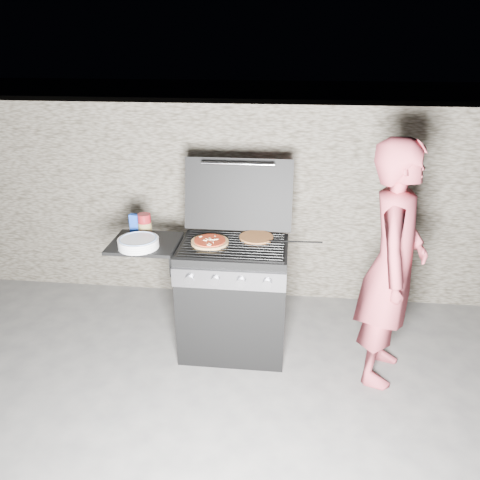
# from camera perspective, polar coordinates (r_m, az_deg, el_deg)

# --- Properties ---
(ground) EXTENTS (50.00, 50.00, 0.00)m
(ground) POSITION_cam_1_polar(r_m,az_deg,el_deg) (3.90, -0.75, -12.88)
(ground) COLOR #4B4A49
(stone_wall) EXTENTS (8.00, 0.35, 1.80)m
(stone_wall) POSITION_cam_1_polar(r_m,az_deg,el_deg) (4.41, 0.84, 4.87)
(stone_wall) COLOR gray
(stone_wall) RESTS_ON ground
(gas_grill) EXTENTS (1.34, 0.79, 0.91)m
(gas_grill) POSITION_cam_1_polar(r_m,az_deg,el_deg) (3.68, -4.68, -6.87)
(gas_grill) COLOR black
(gas_grill) RESTS_ON ground
(pizza_topped) EXTENTS (0.36, 0.36, 0.03)m
(pizza_topped) POSITION_cam_1_polar(r_m,az_deg,el_deg) (3.46, -3.70, -0.16)
(pizza_topped) COLOR #DA8F44
(pizza_topped) RESTS_ON gas_grill
(pizza_plain) EXTENTS (0.28, 0.28, 0.01)m
(pizza_plain) POSITION_cam_1_polar(r_m,az_deg,el_deg) (3.55, 2.00, 0.35)
(pizza_plain) COLOR #B07A3B
(pizza_plain) RESTS_ON gas_grill
(sauce_jar) EXTENTS (0.13, 0.13, 0.16)m
(sauce_jar) POSITION_cam_1_polar(r_m,az_deg,el_deg) (3.70, -11.54, 1.97)
(sauce_jar) COLOR maroon
(sauce_jar) RESTS_ON gas_grill
(blue_carton) EXTENTS (0.07, 0.05, 0.15)m
(blue_carton) POSITION_cam_1_polar(r_m,az_deg,el_deg) (3.73, -12.72, 1.97)
(blue_carton) COLOR #153CAF
(blue_carton) RESTS_ON gas_grill
(plate_stack) EXTENTS (0.39, 0.39, 0.07)m
(plate_stack) POSITION_cam_1_polar(r_m,az_deg,el_deg) (3.48, -12.28, -0.35)
(plate_stack) COLOR white
(plate_stack) RESTS_ON gas_grill
(person) EXTENTS (0.58, 0.73, 1.76)m
(person) POSITION_cam_1_polar(r_m,az_deg,el_deg) (3.36, 18.10, -3.03)
(person) COLOR #B0414C
(person) RESTS_ON ground
(tongs) EXTENTS (0.40, 0.16, 0.09)m
(tongs) POSITION_cam_1_polar(r_m,az_deg,el_deg) (3.39, 6.59, -0.23)
(tongs) COLOR black
(tongs) RESTS_ON gas_grill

